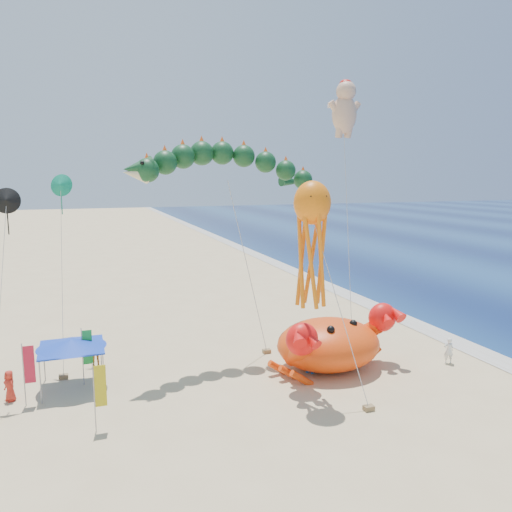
{
  "coord_description": "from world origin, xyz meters",
  "views": [
    {
      "loc": [
        -11.89,
        -25.81,
        11.22
      ],
      "look_at": [
        -2.0,
        2.0,
        6.5
      ],
      "focal_mm": 35.0,
      "sensor_mm": 36.0,
      "label": 1
    }
  ],
  "objects_px": {
    "cherub_kite": "(345,108)",
    "dragon_kite": "(225,171)",
    "crab_inflatable": "(330,342)",
    "canopy_blue": "(71,344)",
    "octopus_kite": "(312,235)"
  },
  "relations": [
    {
      "from": "crab_inflatable",
      "to": "dragon_kite",
      "type": "xyz_separation_m",
      "value": [
        -5.1,
        4.08,
        9.92
      ]
    },
    {
      "from": "dragon_kite",
      "to": "canopy_blue",
      "type": "relative_size",
      "value": 3.6
    },
    {
      "from": "octopus_kite",
      "to": "canopy_blue",
      "type": "relative_size",
      "value": 3.08
    },
    {
      "from": "crab_inflatable",
      "to": "canopy_blue",
      "type": "distance_m",
      "value": 14.37
    },
    {
      "from": "crab_inflatable",
      "to": "canopy_blue",
      "type": "xyz_separation_m",
      "value": [
        -14.16,
        2.29,
        0.82
      ]
    },
    {
      "from": "crab_inflatable",
      "to": "dragon_kite",
      "type": "height_order",
      "value": "dragon_kite"
    },
    {
      "from": "octopus_kite",
      "to": "cherub_kite",
      "type": "bearing_deg",
      "value": 55.04
    },
    {
      "from": "crab_inflatable",
      "to": "dragon_kite",
      "type": "relative_size",
      "value": 0.65
    },
    {
      "from": "crab_inflatable",
      "to": "cherub_kite",
      "type": "xyz_separation_m",
      "value": [
        5.95,
        9.52,
        14.71
      ]
    },
    {
      "from": "cherub_kite",
      "to": "octopus_kite",
      "type": "relative_size",
      "value": 1.67
    },
    {
      "from": "crab_inflatable",
      "to": "canopy_blue",
      "type": "bearing_deg",
      "value": 170.82
    },
    {
      "from": "cherub_kite",
      "to": "octopus_kite",
      "type": "xyz_separation_m",
      "value": [
        -8.52,
        -12.18,
        -7.98
      ]
    },
    {
      "from": "octopus_kite",
      "to": "crab_inflatable",
      "type": "bearing_deg",
      "value": 46.0
    },
    {
      "from": "cherub_kite",
      "to": "dragon_kite",
      "type": "bearing_deg",
      "value": -153.78
    },
    {
      "from": "octopus_kite",
      "to": "canopy_blue",
      "type": "distance_m",
      "value": 13.92
    }
  ]
}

